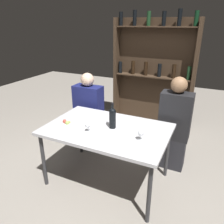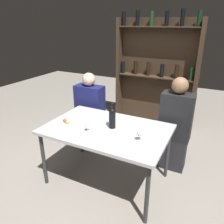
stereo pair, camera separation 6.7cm
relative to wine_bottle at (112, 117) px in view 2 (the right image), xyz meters
name	(u,v)px [view 2 (the right image)]	position (x,y,z in m)	size (l,w,h in m)	color
ground_plane	(107,179)	(-0.05, -0.04, -0.87)	(10.00, 10.00, 0.00)	gray
dining_table	(107,132)	(-0.05, -0.04, -0.19)	(1.42, 0.92, 0.74)	silver
wine_rack_wall	(156,70)	(-0.05, 1.88, 0.19)	(1.51, 0.21, 2.08)	#38281C
wine_bottle	(112,117)	(0.00, 0.00, 0.00)	(0.08, 0.08, 0.31)	black
wine_glass_0	(140,134)	(0.39, -0.14, -0.06)	(0.07, 0.07, 0.11)	silver
wine_glass_1	(87,126)	(-0.21, -0.21, -0.06)	(0.06, 0.06, 0.11)	silver
food_plate_0	(66,123)	(-0.55, -0.16, -0.12)	(0.23, 0.23, 0.05)	white
seated_person_left	(90,113)	(-0.70, 0.61, -0.32)	(0.44, 0.22, 1.20)	#26262B
seated_person_right	(175,128)	(0.61, 0.61, -0.27)	(0.40, 0.22, 1.27)	#26262B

